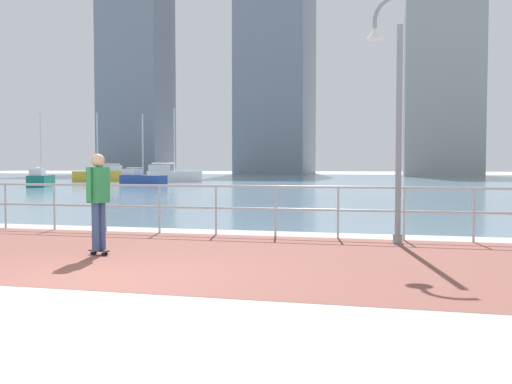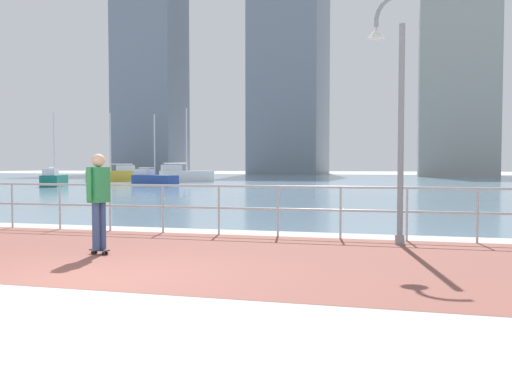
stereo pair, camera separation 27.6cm
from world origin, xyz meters
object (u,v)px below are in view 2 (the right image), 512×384
(sailboat_navy, at_px, (185,175))
(sailboat_gray, at_px, (153,179))
(lamppost, at_px, (393,107))
(sailboat_ivory, at_px, (54,179))
(sailboat_teal, at_px, (113,175))
(skateboarder, at_px, (99,194))

(sailboat_navy, xyz_separation_m, sailboat_gray, (1.61, -10.33, -0.14))
(lamppost, bearing_deg, sailboat_gray, 123.31)
(sailboat_gray, bearing_deg, sailboat_ivory, -158.04)
(lamppost, relative_size, sailboat_gray, 0.90)
(lamppost, bearing_deg, sailboat_teal, 125.83)
(lamppost, xyz_separation_m, sailboat_gray, (-18.93, 28.81, -2.24))
(sailboat_ivory, bearing_deg, sailboat_gray, 21.96)
(sailboat_navy, distance_m, sailboat_teal, 7.80)
(skateboarder, distance_m, sailboat_gray, 34.45)
(skateboarder, bearing_deg, lamppost, 28.30)
(skateboarder, distance_m, sailboat_navy, 44.63)
(skateboarder, relative_size, sailboat_gray, 0.32)
(sailboat_gray, height_order, sailboat_teal, sailboat_teal)
(sailboat_ivory, bearing_deg, skateboarder, -53.99)
(skateboarder, xyz_separation_m, sailboat_ivory, (-20.87, 28.71, -0.55))
(lamppost, relative_size, sailboat_teal, 0.73)
(sailboat_gray, bearing_deg, lamppost, -56.69)
(sailboat_navy, height_order, sailboat_gray, sailboat_navy)
(sailboat_gray, bearing_deg, sailboat_navy, 98.87)
(lamppost, distance_m, sailboat_teal, 48.47)
(sailboat_navy, distance_m, sailboat_ivory, 14.17)
(sailboat_gray, bearing_deg, sailboat_teal, 132.03)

